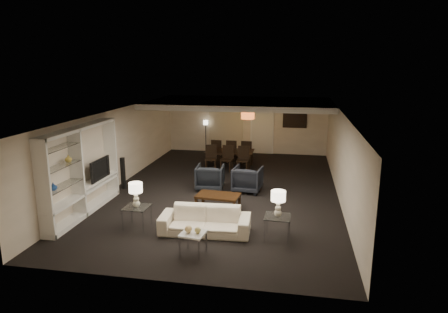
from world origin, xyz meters
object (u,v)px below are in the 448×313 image
Objects in this scene: table_lamp_right at (278,204)px; chair_nm at (227,159)px; side_table_left at (137,217)px; dining_table at (230,159)px; side_table_right at (277,227)px; vase_blue at (53,187)px; chair_fl at (218,151)px; pendant_light at (248,116)px; armchair_left at (210,177)px; marble_table at (193,244)px; floor_lamp at (206,136)px; chair_nr at (243,160)px; coffee_table at (218,202)px; television at (97,169)px; table_lamp_left at (136,195)px; chair_fm at (232,151)px; armchair_right at (247,179)px; chair_fr at (247,152)px; floor_speaker at (123,173)px; chair_nl at (211,158)px; vase_amber at (68,159)px; sofa at (205,221)px.

table_lamp_right reaches higher than chair_nm.
side_table_left is 6.25m from dining_table.
side_table_left is 3.40m from side_table_right.
vase_blue reaches higher than chair_fl.
pendant_light is at bearing 63.97° from vase_blue.
chair_fl is (-0.45, 3.47, 0.08)m from armchair_left.
marble_table is 0.34× the size of floor_lamp.
side_table_right is 5.69m from chair_nr.
chair_fl is at bearing 121.54° from chair_nm.
pendant_light reaches higher than coffee_table.
floor_lamp reaches higher than marble_table.
pendant_light is 1.07× the size of marble_table.
television reaches higher than marble_table.
table_lamp_left is 6.89m from chair_fm.
coffee_table is 2.00× the size of side_table_left.
side_table_right is (1.70, -1.60, 0.06)m from coffee_table.
pendant_light is 0.60× the size of armchair_right.
chair_fr is at bearing -175.70° from chair_fl.
marble_table is 0.51× the size of chair_fl.
floor_speaker is at bearing -3.08° from television.
marble_table is 7.23m from dining_table.
floor_speaker is at bearing -141.03° from chair_nr.
chair_nl is (2.37, 4.10, -0.57)m from television.
chair_nr is 1.43m from chair_fm.
pendant_light is 6.53m from television.
table_lamp_left reaches higher than armchair_right.
vase_blue is (-3.61, -7.39, -0.77)m from pendant_light.
chair_fl is at bearing 3.11° from chair_fm.
table_lamp_left is 0.42× the size of floor_lamp.
floor_lamp reaches higher than armchair_right.
dining_table is (-1.05, 2.82, -0.08)m from armchair_right.
armchair_left reaches higher than coffee_table.
side_table_left is 3.45m from table_lamp_right.
side_table_left reaches higher than marble_table.
floor_speaker is 4.86m from chair_fm.
vase_amber is 6.87m from dining_table.
side_table_left is at bearing 67.73° from armchair_left.
chair_nl is (2.40, 5.39, -1.17)m from vase_amber.
chair_fm is 0.66× the size of floor_lamp.
armchair_left is at bearing -106.95° from chair_nr.
table_lamp_left is 1.93m from vase_amber.
chair_nl is 1.00× the size of chair_nm.
chair_fr reaches higher than side_table_right.
side_table_right is 0.61× the size of chair_nm.
chair_fm is (-2.15, 6.77, -0.37)m from table_lamp_right.
vase_amber reaches higher than table_lamp_right.
floor_lamp reaches higher than floor_speaker.
television reaches higher than chair_fl.
sofa is at bearing 103.08° from chair_fl.
coffee_table is 1.81m from armchair_left.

